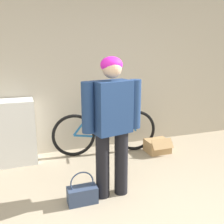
{
  "coord_description": "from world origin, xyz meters",
  "views": [
    {
      "loc": [
        -0.84,
        -1.48,
        1.72
      ],
      "look_at": [
        0.09,
        1.16,
        1.01
      ],
      "focal_mm": 42.0,
      "sensor_mm": 36.0,
      "label": 1
    }
  ],
  "objects_px": {
    "bicycle": "(105,132)",
    "cardboard_box": "(157,146)",
    "person": "(112,118)",
    "handbag": "(82,194)"
  },
  "relations": [
    {
      "from": "person",
      "to": "handbag",
      "type": "height_order",
      "value": "person"
    },
    {
      "from": "bicycle",
      "to": "cardboard_box",
      "type": "bearing_deg",
      "value": -11.18
    },
    {
      "from": "person",
      "to": "bicycle",
      "type": "distance_m",
      "value": 1.38
    },
    {
      "from": "handbag",
      "to": "cardboard_box",
      "type": "distance_m",
      "value": 1.83
    },
    {
      "from": "person",
      "to": "handbag",
      "type": "xyz_separation_m",
      "value": [
        -0.37,
        -0.06,
        -0.83
      ]
    },
    {
      "from": "bicycle",
      "to": "handbag",
      "type": "height_order",
      "value": "bicycle"
    },
    {
      "from": "bicycle",
      "to": "cardboard_box",
      "type": "height_order",
      "value": "bicycle"
    },
    {
      "from": "person",
      "to": "cardboard_box",
      "type": "bearing_deg",
      "value": 27.65
    },
    {
      "from": "person",
      "to": "bicycle",
      "type": "relative_size",
      "value": 0.94
    },
    {
      "from": "handbag",
      "to": "cardboard_box",
      "type": "xyz_separation_m",
      "value": [
        1.52,
        1.02,
        -0.01
      ]
    }
  ]
}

